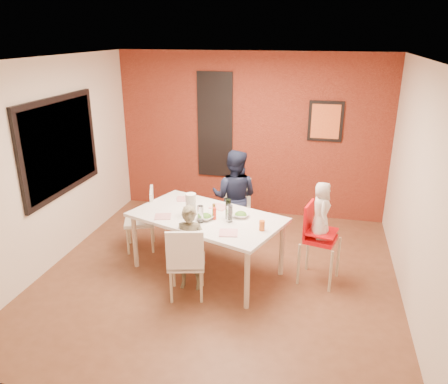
% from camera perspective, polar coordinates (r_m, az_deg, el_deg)
% --- Properties ---
extents(ground, '(4.50, 4.50, 0.00)m').
position_cam_1_polar(ground, '(5.79, -0.69, -10.82)').
color(ground, brown).
rests_on(ground, ground).
extents(ceiling, '(4.50, 4.50, 0.02)m').
position_cam_1_polar(ceiling, '(4.96, -0.82, 16.94)').
color(ceiling, white).
rests_on(ceiling, wall_back).
extents(wall_back, '(4.50, 0.02, 2.70)m').
position_cam_1_polar(wall_back, '(7.34, 3.48, 7.37)').
color(wall_back, beige).
rests_on(wall_back, ground).
extents(wall_front, '(4.50, 0.02, 2.70)m').
position_cam_1_polar(wall_front, '(3.26, -10.37, -10.29)').
color(wall_front, beige).
rests_on(wall_front, ground).
extents(wall_left, '(0.02, 4.50, 2.70)m').
position_cam_1_polar(wall_left, '(6.14, -21.65, 3.34)').
color(wall_left, beige).
rests_on(wall_left, ground).
extents(wall_right, '(0.02, 4.50, 2.70)m').
position_cam_1_polar(wall_right, '(5.19, 24.15, 0.02)').
color(wall_right, beige).
rests_on(wall_right, ground).
extents(brick_accent_wall, '(4.50, 0.02, 2.70)m').
position_cam_1_polar(brick_accent_wall, '(7.32, 3.46, 7.34)').
color(brick_accent_wall, maroon).
rests_on(brick_accent_wall, ground).
extents(picture_window_frame, '(0.05, 1.70, 1.30)m').
position_cam_1_polar(picture_window_frame, '(6.23, -20.64, 5.62)').
color(picture_window_frame, black).
rests_on(picture_window_frame, wall_left).
extents(picture_window_pane, '(0.02, 1.55, 1.15)m').
position_cam_1_polar(picture_window_pane, '(6.22, -20.53, 5.62)').
color(picture_window_pane, black).
rests_on(picture_window_pane, wall_left).
extents(glassblock_strip, '(0.55, 0.03, 1.70)m').
position_cam_1_polar(glassblock_strip, '(7.40, -1.17, 8.69)').
color(glassblock_strip, silver).
rests_on(glassblock_strip, wall_back).
extents(glassblock_surround, '(0.60, 0.03, 1.76)m').
position_cam_1_polar(glassblock_surround, '(7.39, -1.18, 8.69)').
color(glassblock_surround, black).
rests_on(glassblock_surround, wall_back).
extents(art_print_frame, '(0.54, 0.03, 0.64)m').
position_cam_1_polar(art_print_frame, '(7.14, 13.12, 8.98)').
color(art_print_frame, black).
rests_on(art_print_frame, wall_back).
extents(art_print_canvas, '(0.44, 0.01, 0.54)m').
position_cam_1_polar(art_print_canvas, '(7.13, 13.12, 8.96)').
color(art_print_canvas, orange).
rests_on(art_print_canvas, wall_back).
extents(dining_table, '(2.13, 1.63, 0.79)m').
position_cam_1_polar(dining_table, '(5.58, -2.27, -3.78)').
color(dining_table, white).
rests_on(dining_table, ground).
extents(chair_near, '(0.52, 0.52, 0.92)m').
position_cam_1_polar(chair_near, '(5.11, -5.00, -8.79)').
color(chair_near, white).
rests_on(chair_near, ground).
extents(chair_far, '(0.47, 0.47, 0.89)m').
position_cam_1_polar(chair_far, '(6.66, 1.68, -1.65)').
color(chair_far, silver).
rests_on(chair_far, ground).
extents(chair_left, '(0.54, 0.54, 0.90)m').
position_cam_1_polar(chair_left, '(6.35, -10.26, -3.09)').
color(chair_left, silver).
rests_on(chair_left, ground).
extents(high_chair, '(0.51, 0.51, 1.03)m').
position_cam_1_polar(high_chair, '(5.53, 12.04, -5.57)').
color(high_chair, red).
rests_on(high_chair, ground).
extents(child_near, '(0.42, 0.30, 1.07)m').
position_cam_1_polar(child_near, '(5.30, -4.42, -7.34)').
color(child_near, brown).
rests_on(child_near, ground).
extents(child_far, '(0.72, 0.58, 1.42)m').
position_cam_1_polar(child_far, '(6.37, 1.37, -0.68)').
color(child_far, black).
rests_on(child_far, ground).
extents(toddler, '(0.28, 0.38, 0.71)m').
position_cam_1_polar(toddler, '(5.39, 12.59, -2.35)').
color(toddler, silver).
rests_on(toddler, high_chair).
extents(plate_near_left, '(0.25, 0.25, 0.01)m').
position_cam_1_polar(plate_near_left, '(5.57, -7.99, -3.18)').
color(plate_near_left, silver).
rests_on(plate_near_left, dining_table).
extents(plate_far_mid, '(0.26, 0.26, 0.01)m').
position_cam_1_polar(plate_far_mid, '(5.80, -0.67, -1.96)').
color(plate_far_mid, white).
rests_on(plate_far_mid, dining_table).
extents(plate_near_right, '(0.25, 0.25, 0.01)m').
position_cam_1_polar(plate_near_right, '(5.08, 0.57, -5.35)').
color(plate_near_right, white).
rests_on(plate_near_right, dining_table).
extents(plate_far_left, '(0.25, 0.25, 0.01)m').
position_cam_1_polar(plate_far_left, '(6.11, -5.26, -0.88)').
color(plate_far_left, silver).
rests_on(plate_far_left, dining_table).
extents(salad_bowl_a, '(0.28, 0.28, 0.05)m').
position_cam_1_polar(salad_bowl_a, '(5.45, -2.44, -3.28)').
color(salad_bowl_a, white).
rests_on(salad_bowl_a, dining_table).
extents(salad_bowl_b, '(0.22, 0.22, 0.05)m').
position_cam_1_polar(salad_bowl_b, '(5.51, 2.21, -3.01)').
color(salad_bowl_b, white).
rests_on(salad_bowl_b, dining_table).
extents(wine_bottle, '(0.07, 0.07, 0.26)m').
position_cam_1_polar(wine_bottle, '(5.41, 0.55, -2.25)').
color(wine_bottle, black).
rests_on(wine_bottle, dining_table).
extents(wine_glass_a, '(0.08, 0.08, 0.22)m').
position_cam_1_polar(wine_glass_a, '(5.33, -3.10, -2.91)').
color(wine_glass_a, silver).
rests_on(wine_glass_a, dining_table).
extents(wine_glass_b, '(0.08, 0.08, 0.22)m').
position_cam_1_polar(wine_glass_b, '(5.34, 0.73, -2.82)').
color(wine_glass_b, silver).
rests_on(wine_glass_b, dining_table).
extents(paper_towel_roll, '(0.13, 0.13, 0.30)m').
position_cam_1_polar(paper_towel_roll, '(5.51, -4.34, -1.69)').
color(paper_towel_roll, silver).
rests_on(paper_towel_roll, dining_table).
extents(condiment_red, '(0.04, 0.04, 0.16)m').
position_cam_1_polar(condiment_red, '(5.41, -1.23, -2.85)').
color(condiment_red, red).
rests_on(condiment_red, dining_table).
extents(condiment_green, '(0.03, 0.03, 0.13)m').
position_cam_1_polar(condiment_green, '(5.46, -1.37, -2.80)').
color(condiment_green, '#397326').
rests_on(condiment_green, dining_table).
extents(condiment_brown, '(0.04, 0.04, 0.15)m').
position_cam_1_polar(condiment_brown, '(5.55, -1.32, -2.27)').
color(condiment_brown, brown).
rests_on(condiment_brown, dining_table).
extents(sippy_cup, '(0.07, 0.07, 0.12)m').
position_cam_1_polar(sippy_cup, '(5.15, 4.98, -4.39)').
color(sippy_cup, '#D05B17').
rests_on(sippy_cup, dining_table).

